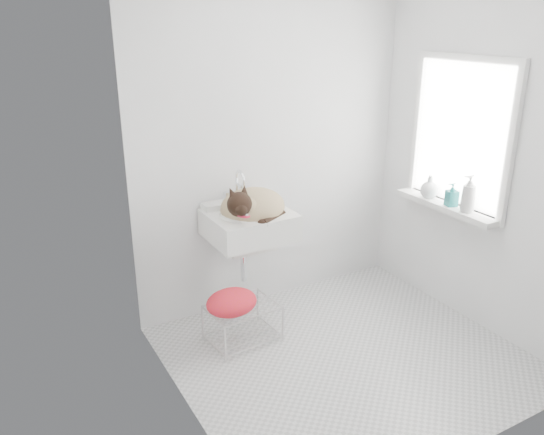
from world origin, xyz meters
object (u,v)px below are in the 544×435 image
sink (249,212)px  wire_rack (243,322)px  cat (251,207)px  bottle_b (451,206)px  bottle_a (466,212)px  bottle_c (428,197)px

sink → wire_rack: size_ratio=1.26×
cat → bottle_b: bearing=-36.5°
cat → wire_rack: bearing=-144.8°
sink → bottle_a: bearing=-28.9°
wire_rack → bottle_b: (1.52, -0.36, 0.70)m
sink → wire_rack: (-0.18, -0.23, -0.70)m
wire_rack → bottle_c: bottle_c is taller
sink → cat: bearing=-59.5°
bottle_b → wire_rack: bearing=166.7°
bottle_a → bottle_b: 0.15m
bottle_b → sink: bearing=156.1°
cat → bottle_a: 1.51m
sink → bottle_c: 1.39m
bottle_b → cat: bearing=156.6°
bottle_a → sink: bearing=151.1°
cat → wire_rack: (-0.19, -0.21, -0.74)m
sink → wire_rack: 0.76m
cat → bottle_b: 1.45m
wire_rack → bottle_b: 1.71m
sink → bottle_a: sink is taller
bottle_c → sink: bearing=164.5°
bottle_a → bottle_c: 0.37m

